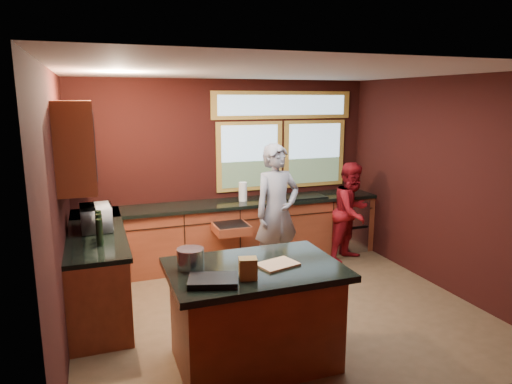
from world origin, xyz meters
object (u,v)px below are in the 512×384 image
person_grey (277,212)px  stock_pot (190,258)px  cutting_board (277,264)px  island (255,314)px  person_red (352,212)px

person_grey → stock_pot: (-1.53, -1.69, 0.11)m
person_grey → cutting_board: bearing=-122.0°
person_grey → stock_pot: bearing=-141.8°
island → person_grey: (0.98, 1.84, 0.44)m
person_grey → cutting_board: (-0.78, -1.89, 0.03)m
stock_pot → person_grey: bearing=47.9°
person_grey → cutting_board: 2.04m
stock_pot → island: bearing=-15.3°
island → person_grey: bearing=62.0°
person_red → person_grey: bearing=165.9°
person_red → cutting_board: (-2.11, -2.17, 0.21)m
cutting_board → stock_pot: stock_pot is taller
person_grey → cutting_board: person_grey is taller
person_red → stock_pot: person_red is taller
island → person_red: bearing=42.5°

